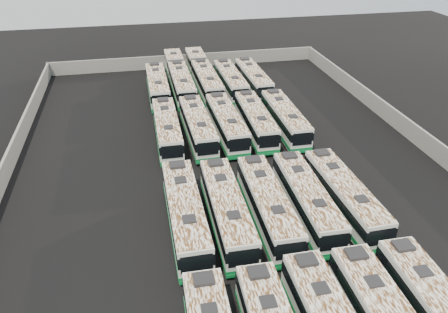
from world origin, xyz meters
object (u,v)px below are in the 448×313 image
bus_midfront_right (306,199)px  bus_midback_left (198,126)px  bus_midback_right (256,120)px  bus_midfront_far_right (344,196)px  bus_back_far_left (158,86)px  bus_back_right (231,81)px  bus_midback_far_left (167,129)px  bus_midfront_left (227,210)px  bus_midback_far_right (285,119)px  bus_back_center (203,75)px  bus_back_left (179,76)px  bus_back_far_right (253,79)px  bus_midfront_center (268,205)px  bus_midfront_far_left (185,214)px  bus_midback_center (226,123)px

bus_midfront_right → bus_midback_left: size_ratio=0.99×
bus_midback_right → bus_midfront_far_right: bearing=-76.9°
bus_back_far_left → bus_back_right: bus_back_far_left is taller
bus_midback_far_left → bus_midback_left: (3.54, -0.06, 0.02)m
bus_back_far_left → bus_back_right: size_ratio=1.03×
bus_midfront_left → bus_midback_right: bearing=67.6°
bus_midback_far_right → bus_back_right: size_ratio=1.00×
bus_midback_far_right → bus_back_center: (-7.09, 17.51, 0.07)m
bus_midfront_right → bus_back_left: bearing=103.3°
bus_midfront_left → bus_midfront_right: bus_midfront_left is taller
bus_midback_right → bus_back_far_right: (3.48, 13.86, 0.01)m
bus_midfront_center → bus_midback_right: (3.54, 16.72, -0.03)m
bus_midback_far_left → bus_back_right: bus_midback_far_left is taller
bus_back_far_right → bus_midfront_far_left: bearing=-115.5°
bus_midfront_far_left → bus_midback_left: bus_midfront_far_left is taller
bus_midfront_far_left → bus_back_left: bearing=84.2°
bus_midfront_far_right → bus_midback_far_left: bus_midfront_far_right is taller
bus_midfront_left → bus_midback_left: (0.10, 16.48, -0.02)m
bus_midfront_far_right → bus_back_right: (-3.47, 30.54, -0.02)m
bus_back_right → bus_midback_right: bearing=-90.6°
bus_back_left → bus_back_center: size_ratio=0.99×
bus_midfront_center → bus_back_center: (0.05, 34.02, 0.04)m
bus_midback_center → bus_back_center: 17.36m
bus_midfront_left → bus_back_right: (7.13, 30.53, -0.05)m
bus_midback_far_left → bus_midfront_far_right: bearing=-49.2°
bus_midfront_far_right → bus_back_left: 35.62m
bus_back_far_left → bus_midback_center: bearing=-63.1°
bus_midfront_left → bus_back_far_left: bus_back_far_left is taller
bus_back_center → bus_back_right: size_ratio=1.62×
bus_midfront_left → bus_midback_right: size_ratio=1.02×
bus_midfront_right → bus_back_right: (-0.02, 30.37, -0.01)m
bus_midfront_far_left → bus_midfront_far_right: bearing=-0.7°
bus_midfront_right → bus_back_center: bus_back_center is taller
bus_midback_far_right → bus_midback_far_left: bearing=-179.5°
bus_midfront_left → bus_back_far_right: bearing=71.6°
bus_midfront_far_left → bus_back_far_right: (14.06, 30.39, -0.07)m
bus_midfront_center → bus_back_left: bus_back_left is taller
bus_midback_right → bus_midback_far_right: bus_midback_far_right is taller
bus_midfront_left → bus_midback_far_right: 19.66m
bus_midfront_far_left → bus_midfront_far_right: (14.06, -0.19, -0.06)m
bus_midfront_far_right → bus_midback_right: bus_midfront_far_right is taller
bus_midfront_center → bus_back_far_left: 31.38m
bus_midback_left → bus_back_far_left: (-3.58, 14.08, 0.03)m
bus_midback_center → bus_back_left: bearing=100.6°
bus_midfront_left → bus_back_right: 31.35m
bus_midback_right → bus_midfront_center: bearing=-100.6°
bus_midfront_left → bus_midback_right: bus_midfront_left is taller
bus_midfront_left → bus_back_far_left: bearing=97.2°
bus_midfront_right → bus_midback_right: (-0.03, 16.55, -0.01)m
bus_back_center → bus_back_far_right: size_ratio=1.61×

